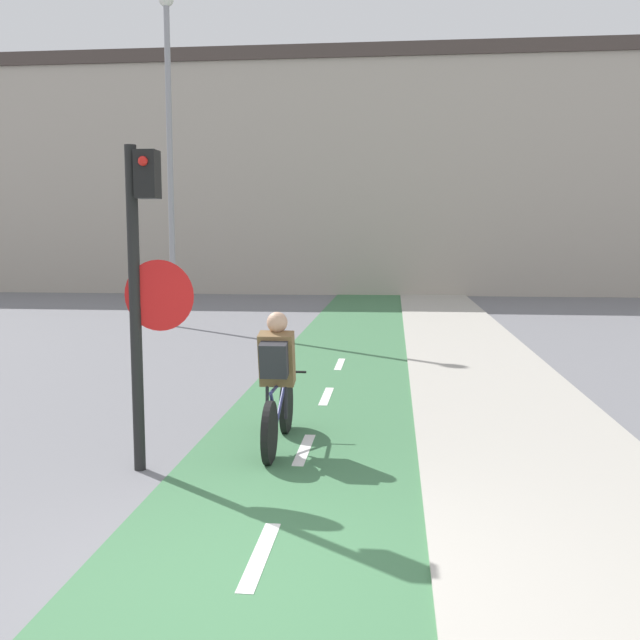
# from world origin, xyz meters

# --- Properties ---
(ground_plane) EXTENTS (120.00, 120.00, 0.00)m
(ground_plane) POSITION_xyz_m (0.00, 0.00, 0.00)
(ground_plane) COLOR slate
(bike_lane) EXTENTS (2.36, 60.00, 0.02)m
(bike_lane) POSITION_xyz_m (0.00, 0.00, 0.01)
(bike_lane) COLOR #3D7047
(bike_lane) RESTS_ON ground_plane
(sidewalk_strip) EXTENTS (2.40, 60.00, 0.05)m
(sidewalk_strip) POSITION_xyz_m (2.38, 0.00, 0.03)
(sidewalk_strip) COLOR #A8A399
(sidewalk_strip) RESTS_ON ground_plane
(building_row_background) EXTENTS (60.00, 5.20, 9.16)m
(building_row_background) POSITION_xyz_m (0.00, 25.02, 4.59)
(building_row_background) COLOR #B2A899
(building_row_background) RESTS_ON ground_plane
(traffic_light_pole) EXTENTS (0.67, 0.25, 3.09)m
(traffic_light_pole) POSITION_xyz_m (-1.43, 2.26, 1.91)
(traffic_light_pole) COLOR black
(traffic_light_pole) RESTS_ON ground_plane
(street_lamp_far) EXTENTS (0.36, 0.36, 7.98)m
(street_lamp_far) POSITION_xyz_m (-4.51, 12.90, 4.78)
(street_lamp_far) COLOR gray
(street_lamp_far) RESTS_ON ground_plane
(cyclist_near) EXTENTS (0.46, 1.75, 1.47)m
(cyclist_near) POSITION_xyz_m (-0.29, 3.05, 0.71)
(cyclist_near) COLOR black
(cyclist_near) RESTS_ON ground_plane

